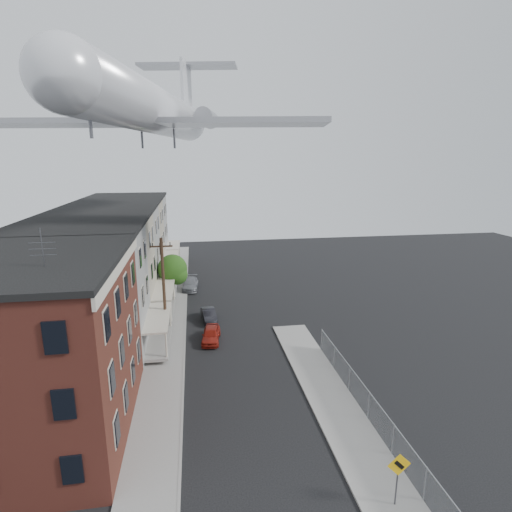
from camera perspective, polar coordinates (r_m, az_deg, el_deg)
The scene contains 19 objects.
ground at distance 21.39m, azimuth 1.84°, elevation -31.89°, with size 120.00×120.00×0.00m, color black.
sidewalk_left at distance 41.64m, azimuth -12.00°, elevation -8.00°, with size 3.00×62.00×0.12m, color gray.
sidewalk_right at distance 27.02m, azimuth 11.62°, elevation -20.88°, with size 3.00×26.00×0.12m, color gray.
curb_left at distance 41.57m, azimuth -9.99°, elevation -7.93°, with size 0.15×62.00×0.14m, color gray.
curb_right at distance 26.59m, azimuth 8.48°, elevation -21.33°, with size 0.15×26.00×0.14m, color gray.
corner_building at distance 25.59m, azimuth -29.51°, elevation -11.46°, with size 10.31×12.30×12.15m.
row_house_a at distance 34.01m, azimuth -24.02°, elevation -4.86°, with size 11.98×7.00×10.30m.
row_house_b at distance 40.53m, azimuth -21.56°, elevation -1.74°, with size 11.98×7.00×10.30m.
row_house_c at distance 47.18m, azimuth -19.79°, elevation 0.50°, with size 11.98×7.00×10.30m.
row_house_d at distance 53.92m, azimuth -18.46°, elevation 2.19°, with size 11.98×7.00×10.30m.
row_house_e at distance 60.71m, azimuth -17.42°, elevation 3.50°, with size 11.98×7.00×10.30m.
chainlink_fence at distance 26.25m, azimuth 15.79°, elevation -19.81°, with size 0.06×18.06×1.90m.
warning_sign at distance 20.93m, azimuth 19.66°, elevation -27.01°, with size 1.10×0.11×2.80m.
utility_pole at distance 34.46m, azimuth -13.03°, elevation -4.55°, with size 1.80×0.26×9.00m.
street_tree at distance 44.27m, azimuth -11.69°, elevation -2.04°, with size 3.22×3.20×5.20m.
car_near at distance 35.05m, azimuth -6.44°, elevation -11.07°, with size 1.46×3.63×1.24m, color maroon.
car_mid at distance 39.20m, azimuth -6.75°, elevation -8.38°, with size 1.22×3.49×1.15m, color black.
car_far at distance 48.66m, azimuth -9.37°, elevation -3.94°, with size 1.79×4.40×1.28m, color gray.
airplane at distance 34.71m, azimuth -14.23°, elevation 19.57°, with size 27.13×31.00×8.91m.
Camera 1 is at (-2.89, -14.67, 15.30)m, focal length 28.00 mm.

